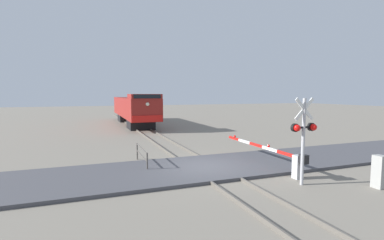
{
  "coord_description": "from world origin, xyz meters",
  "views": [
    {
      "loc": [
        -5.55,
        -12.9,
        3.8
      ],
      "look_at": [
        0.85,
        4.04,
        2.11
      ],
      "focal_mm": 26.45,
      "sensor_mm": 36.0,
      "label": 1
    }
  ],
  "objects": [
    {
      "name": "road_surface",
      "position": [
        0.0,
        0.0,
        0.08
      ],
      "size": [
        36.0,
        4.78,
        0.15
      ],
      "primitive_type": "cube",
      "color": "#47474C",
      "rests_on": "ground_plane"
    },
    {
      "name": "rail_track_left",
      "position": [
        -0.72,
        0.0,
        0.07
      ],
      "size": [
        0.08,
        80.0,
        0.15
      ],
      "primitive_type": "cube",
      "color": "#59544C",
      "rests_on": "ground_plane"
    },
    {
      "name": "locomotive",
      "position": [
        0.0,
        22.03,
        2.01
      ],
      "size": [
        3.08,
        16.91,
        3.77
      ],
      "color": "black",
      "rests_on": "ground_plane"
    },
    {
      "name": "crossing_signal",
      "position": [
        2.82,
        -3.76,
        2.23
      ],
      "size": [
        1.18,
        0.33,
        3.65
      ],
      "color": "#ADADB2",
      "rests_on": "ground_plane"
    },
    {
      "name": "crossing_gate",
      "position": [
        3.27,
        -1.87,
        0.75
      ],
      "size": [
        0.36,
        6.95,
        1.17
      ],
      "color": "silver",
      "rests_on": "ground_plane"
    },
    {
      "name": "utility_cabinet",
      "position": [
        5.45,
        -5.15,
        0.67
      ],
      "size": [
        0.37,
        0.44,
        1.34
      ],
      "primitive_type": "cube",
      "color": "#999993",
      "rests_on": "ground_plane"
    },
    {
      "name": "guard_railing",
      "position": [
        -2.84,
        1.87,
        0.63
      ],
      "size": [
        0.08,
        2.91,
        0.95
      ],
      "color": "#4C4742",
      "rests_on": "ground_plane"
    },
    {
      "name": "rail_track_right",
      "position": [
        0.72,
        0.0,
        0.07
      ],
      "size": [
        0.08,
        80.0,
        0.15
      ],
      "primitive_type": "cube",
      "color": "#59544C",
      "rests_on": "ground_plane"
    },
    {
      "name": "ground_plane",
      "position": [
        0.0,
        0.0,
        0.0
      ],
      "size": [
        160.0,
        160.0,
        0.0
      ],
      "primitive_type": "plane",
      "color": "gray"
    }
  ]
}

